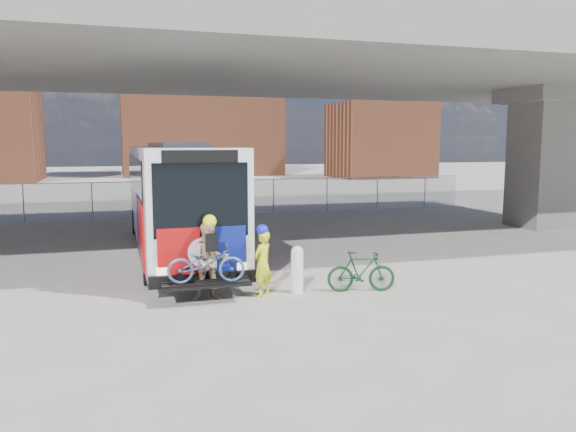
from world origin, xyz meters
name	(u,v)px	position (x,y,z in m)	size (l,w,h in m)	color
ground	(254,265)	(0.00, 0.00, 0.00)	(160.00, 160.00, 0.00)	#9E9991
bus	(175,190)	(-2.00, 2.93, 2.11)	(2.67, 12.96, 3.69)	silver
overpass	(226,62)	(0.00, 4.00, 6.54)	(40.00, 16.00, 7.95)	#605E59
chainlink_fence	(197,188)	(0.00, 12.00, 1.42)	(30.00, 0.06, 30.00)	gray
brick_buildings	(161,128)	(1.23, 48.23, 5.42)	(54.00, 22.00, 12.00)	brown
smokestack	(257,74)	(14.00, 55.00, 12.50)	(2.20, 2.20, 25.00)	brown
bollard	(297,268)	(0.28, -3.39, 0.63)	(0.31, 0.31, 1.17)	white
cyclist_hivis	(263,262)	(-0.60, -3.39, 0.84)	(0.69, 0.66, 1.74)	#D3DF17
cyclist_tan	(210,260)	(-1.86, -3.39, 0.96)	(0.93, 0.74, 2.03)	tan
bike_parked	(361,271)	(1.83, -3.75, 0.51)	(0.48, 1.69, 1.02)	#123A1C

